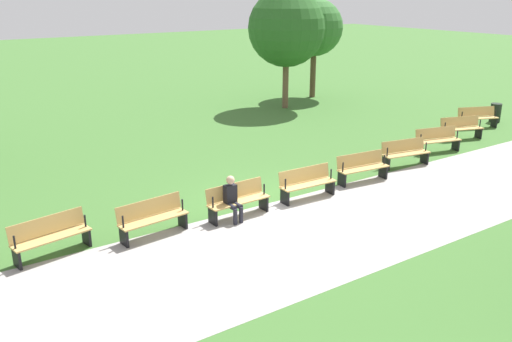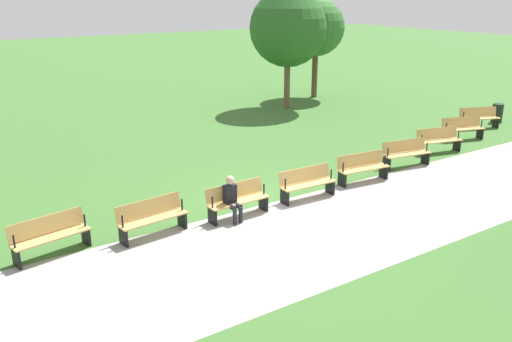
% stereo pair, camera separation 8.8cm
% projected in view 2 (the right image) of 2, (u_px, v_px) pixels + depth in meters
% --- Properties ---
extents(ground_plane, '(120.00, 120.00, 0.00)m').
position_uv_depth(ground_plane, '(275.00, 208.00, 14.88)').
color(ground_plane, '#3D6B2D').
extents(path_paving, '(40.03, 4.45, 0.01)m').
position_uv_depth(path_paving, '(319.00, 232.00, 13.40)').
color(path_paving, '#A39E99').
rests_on(path_paving, ground).
extents(bench_0, '(1.79, 1.08, 0.89)m').
position_uv_depth(bench_0, '(479.00, 117.00, 23.26)').
color(bench_0, tan).
rests_on(bench_0, ground).
extents(bench_1, '(1.80, 0.98, 0.89)m').
position_uv_depth(bench_1, '(462.00, 128.00, 21.49)').
color(bench_1, tan).
rests_on(bench_1, ground).
extents(bench_2, '(1.80, 0.88, 0.89)m').
position_uv_depth(bench_2, '(438.00, 140.00, 19.80)').
color(bench_2, tan).
rests_on(bench_2, ground).
extents(bench_3, '(1.79, 0.76, 0.89)m').
position_uv_depth(bench_3, '(406.00, 153.00, 18.23)').
color(bench_3, tan).
rests_on(bench_3, ground).
extents(bench_4, '(1.78, 0.65, 0.89)m').
position_uv_depth(bench_4, '(362.00, 167.00, 16.76)').
color(bench_4, tan).
rests_on(bench_4, ground).
extents(bench_5, '(1.75, 0.53, 0.89)m').
position_uv_depth(bench_5, '(307.00, 183.00, 15.41)').
color(bench_5, tan).
rests_on(bench_5, ground).
extents(bench_6, '(1.75, 0.53, 0.89)m').
position_uv_depth(bench_6, '(237.00, 199.00, 14.18)').
color(bench_6, tan).
rests_on(bench_6, ground).
extents(bench_7, '(1.78, 0.65, 0.89)m').
position_uv_depth(bench_7, '(152.00, 217.00, 13.09)').
color(bench_7, tan).
rests_on(bench_7, ground).
extents(bench_8, '(1.79, 0.76, 0.89)m').
position_uv_depth(bench_8, '(50.00, 235.00, 12.13)').
color(bench_8, tan).
rests_on(bench_8, ground).
extents(person_seated, '(0.33, 0.53, 1.20)m').
position_uv_depth(person_seated, '(232.00, 197.00, 13.88)').
color(person_seated, black).
rests_on(person_seated, ground).
extents(tree_1, '(3.76, 3.76, 5.81)m').
position_uv_depth(tree_1, '(288.00, 28.00, 26.19)').
color(tree_1, brown).
rests_on(tree_1, ground).
extents(tree_3, '(3.05, 3.05, 5.30)m').
position_uv_depth(tree_3, '(316.00, 28.00, 28.98)').
color(tree_3, brown).
rests_on(tree_3, ground).
extents(trash_bin, '(0.47, 0.47, 0.85)m').
position_uv_depth(trash_bin, '(497.00, 113.00, 24.29)').
color(trash_bin, black).
rests_on(trash_bin, ground).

